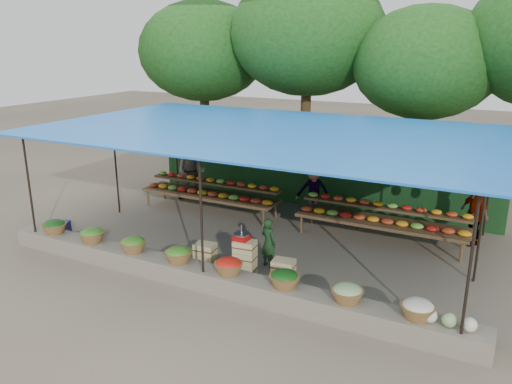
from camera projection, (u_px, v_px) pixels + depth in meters
The scene contains 16 objects.
ground at pixel (267, 241), 12.50m from camera, with size 60.00×60.00×0.00m, color brown.
stone_curb at pixel (208, 278), 10.10m from camera, with size 10.60×0.55×0.40m, color #6B6355.
stall_canopy at pixel (269, 135), 11.79m from camera, with size 10.80×6.60×2.82m.
produce_baskets at pixel (203, 261), 10.04m from camera, with size 8.98×0.58×0.34m.
netting_backdrop at pixel (313, 166), 14.82m from camera, with size 10.60×0.06×2.50m, color #194721.
tree_row at pixel (364, 45), 16.11m from camera, with size 16.51×5.50×7.12m.
fruit_table_left at pixel (211, 191), 14.57m from camera, with size 4.21×0.95×0.93m.
fruit_table_right at pixel (381, 217), 12.38m from camera, with size 4.21×0.95×0.93m.
crate_counter at pixel (244, 260), 10.65m from camera, with size 2.38×0.38×0.77m.
weighing_scale at pixel (241, 236), 10.51m from camera, with size 0.33×0.33×0.35m.
vendor_seated at pixel (268, 243), 10.93m from camera, with size 0.41×0.27×1.13m, color #183619.
customer_left at pixel (191, 172), 15.46m from camera, with size 0.89×0.70×1.84m, color slate.
customer_mid at pixel (313, 191), 13.96m from camera, with size 1.01×0.58×1.57m, color slate.
customer_right at pixel (474, 214), 12.13m from camera, with size 0.91×0.38×1.56m, color slate.
blue_crate_front at pixel (84, 238), 12.31m from camera, with size 0.46×0.33×0.27m, color navy.
blue_crate_back at pixel (59, 228), 12.97m from camera, with size 0.51×0.37×0.31m, color navy.
Camera 1 is at (5.06, -10.46, 4.78)m, focal length 35.00 mm.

